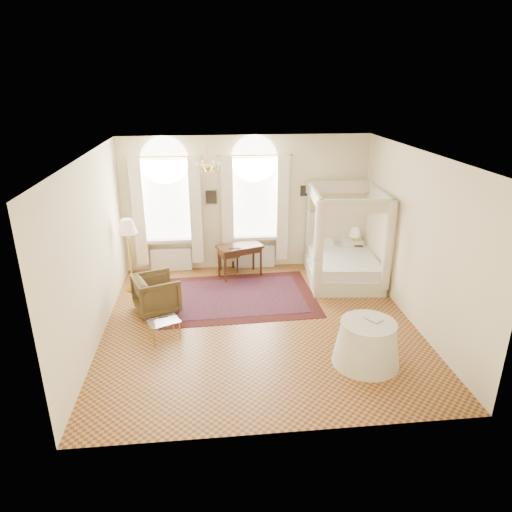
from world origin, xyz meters
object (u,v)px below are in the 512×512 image
Objects in this scene: nightstand at (353,254)px; armchair at (157,294)px; canopy_bed at (343,260)px; writing_desk at (240,250)px; floor_lamp at (127,230)px; coffee_table at (163,323)px; side_table at (367,343)px; stool at (229,256)px.

armchair is at bearing -157.86° from nightstand.
canopy_bed is 2.58× the size of armchair.
nightstand is 2.95m from writing_desk.
armchair is at bearing -58.76° from floor_lamp.
coffee_table is (-1.61, -2.78, -0.33)m from writing_desk.
armchair is 1.26× the size of coffee_table.
armchair is (-4.75, -1.93, 0.06)m from nightstand.
armchair is at bearing 148.37° from side_table.
canopy_bed is at bearing 29.64° from coffee_table.
writing_desk is (-2.91, -0.31, 0.35)m from nightstand.
stool is at bearing 180.00° from nightstand.
nightstand reaches higher than stool.
coffee_table is (-4.03, -2.29, -0.15)m from canopy_bed.
side_table is at bearing -99.51° from canopy_bed.
side_table is at bearing -63.42° from stool.
writing_desk is 2.47m from armchair.
armchair is 1.18m from coffee_table.
stool is 3.38m from coffee_table.
side_table is (4.34, -3.34, -1.06)m from floor_lamp.
coffee_table is 3.63m from side_table.
armchair is 4.33m from side_table.
coffee_table is 0.60× the size of side_table.
stool is 2.60m from floor_lamp.
side_table is (1.85, -3.89, -0.30)m from writing_desk.
floor_lamp reaches higher than armchair.
side_table reaches higher than nightstand.
stool is 0.48× the size of side_table.
writing_desk is at bearing -50.92° from stool.
canopy_bed is 3.39× the size of nightstand.
coffee_table is 0.40× the size of floor_lamp.
stool is (-0.25, 0.31, -0.25)m from writing_desk.
stool is at bearing 116.58° from side_table.
side_table is (2.10, -4.21, -0.04)m from stool.
canopy_bed is 4.03× the size of stool.
canopy_bed is 0.96m from nightstand.
nightstand is 0.55× the size of writing_desk.
coffee_table is at bearing -145.61° from nightstand.
stool is (-2.67, 0.80, -0.08)m from canopy_bed.
nightstand is 0.76× the size of armchair.
stool is at bearing 66.38° from coffee_table.
writing_desk is at bearing 115.42° from side_table.
armchair reaches higher than stool.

